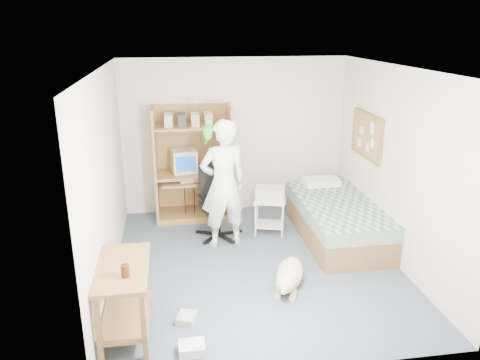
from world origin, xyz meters
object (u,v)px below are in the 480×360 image
at_px(side_desk, 124,290).
at_px(office_chair, 217,211).
at_px(computer_hutch, 193,168).
at_px(bed, 337,219).
at_px(printer_cart, 270,211).
at_px(person, 224,184).
at_px(dog, 289,275).

relative_size(side_desk, office_chair, 0.92).
bearing_deg(computer_hutch, bed, -29.29).
height_order(office_chair, printer_cart, office_chair).
distance_m(bed, side_desk, 3.39).
distance_m(office_chair, person, 0.60).
bearing_deg(printer_cart, side_desk, -116.37).
height_order(side_desk, person, person).
distance_m(side_desk, person, 2.25).
bearing_deg(person, printer_cart, -170.56).
bearing_deg(dog, office_chair, 136.72).
height_order(bed, office_chair, office_chair).
xyz_separation_m(side_desk, printer_cart, (1.92, 2.13, -0.14)).
distance_m(computer_hutch, printer_cart, 1.42).
bearing_deg(person, computer_hutch, -83.86).
height_order(office_chair, dog, office_chair).
bearing_deg(printer_cart, computer_hutch, 158.69).
bearing_deg(office_chair, side_desk, -129.95).
bearing_deg(bed, computer_hutch, 150.71).
distance_m(computer_hutch, person, 1.15).
bearing_deg(bed, printer_cart, 161.30).
xyz_separation_m(computer_hutch, side_desk, (-0.85, -2.94, -0.33)).
height_order(computer_hutch, person, person).
relative_size(computer_hutch, dog, 1.97).
xyz_separation_m(dog, printer_cart, (0.09, 1.53, 0.20)).
bearing_deg(dog, bed, 73.10).
bearing_deg(person, office_chair, -90.56).
distance_m(dog, printer_cart, 1.55).
height_order(computer_hutch, side_desk, computer_hutch).
xyz_separation_m(bed, office_chair, (-1.71, 0.34, 0.10)).
xyz_separation_m(computer_hutch, person, (0.36, -1.09, 0.08)).
bearing_deg(bed, office_chair, 168.68).
distance_m(computer_hutch, dog, 2.62).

